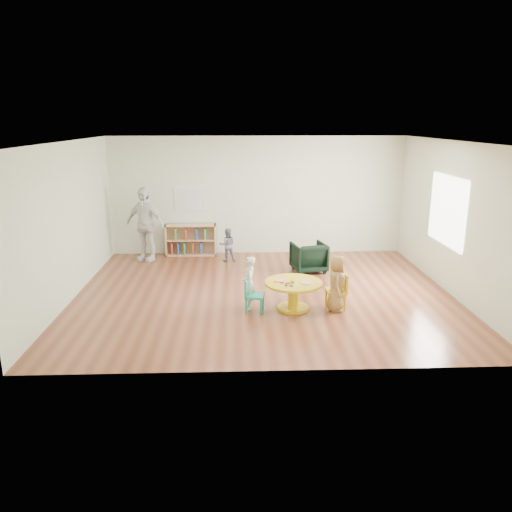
# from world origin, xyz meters

# --- Properties ---
(room) EXTENTS (7.10, 7.00, 2.80)m
(room) POSITION_xyz_m (0.01, 0.00, 1.89)
(room) COLOR brown
(room) RESTS_ON ground
(activity_table) EXTENTS (0.99, 0.99, 0.54)m
(activity_table) POSITION_xyz_m (0.47, -0.82, 0.34)
(activity_table) COLOR gold
(activity_table) RESTS_ON ground
(kid_chair_left) EXTENTS (0.37, 0.37, 0.58)m
(kid_chair_left) POSITION_xyz_m (-0.24, -0.91, 0.31)
(kid_chair_left) COLOR teal
(kid_chair_left) RESTS_ON ground
(kid_chair_right) EXTENTS (0.35, 0.35, 0.62)m
(kid_chair_right) POSITION_xyz_m (1.26, -0.78, 0.33)
(kid_chair_right) COLOR gold
(kid_chair_right) RESTS_ON ground
(bookshelf) EXTENTS (1.20, 0.30, 0.75)m
(bookshelf) POSITION_xyz_m (-1.61, 2.86, 0.37)
(bookshelf) COLOR tan
(bookshelf) RESTS_ON ground
(alphabet_poster) EXTENTS (0.74, 0.01, 0.54)m
(alphabet_poster) POSITION_xyz_m (-1.60, 2.98, 1.35)
(alphabet_poster) COLOR white
(alphabet_poster) RESTS_ON ground
(armchair) EXTENTS (0.80, 0.82, 0.63)m
(armchair) POSITION_xyz_m (1.04, 1.39, 0.32)
(armchair) COLOR black
(armchair) RESTS_ON ground
(child_left) EXTENTS (0.23, 0.34, 0.93)m
(child_left) POSITION_xyz_m (-0.29, -0.76, 0.46)
(child_left) COLOR silver
(child_left) RESTS_ON ground
(child_right) EXTENTS (0.40, 0.53, 0.98)m
(child_right) POSITION_xyz_m (1.19, -0.90, 0.49)
(child_right) COLOR yellow
(child_right) RESTS_ON ground
(toddler) EXTENTS (0.40, 0.32, 0.77)m
(toddler) POSITION_xyz_m (-0.71, 2.25, 0.39)
(toddler) COLOR #1A183D
(toddler) RESTS_ON ground
(adult_caretaker) EXTENTS (1.08, 0.81, 1.70)m
(adult_caretaker) POSITION_xyz_m (-2.59, 2.41, 0.85)
(adult_caretaker) COLOR white
(adult_caretaker) RESTS_ON ground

